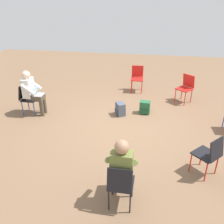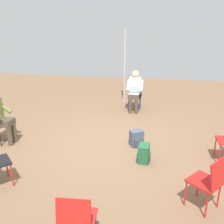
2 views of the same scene
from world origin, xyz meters
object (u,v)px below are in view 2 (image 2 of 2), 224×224
(chair_southwest, at_px, (209,180))
(backpack_by_empty_chair, at_px, (136,139))
(chair_west, at_px, (77,220))
(chair_east, at_px, (135,94))
(backpack_near_laptop_user, at_px, (144,154))
(person_with_laptop, at_px, (135,89))

(chair_southwest, distance_m, backpack_by_empty_chair, 2.22)
(chair_west, height_order, chair_east, same)
(chair_west, bearing_deg, chair_southwest, 29.27)
(chair_southwest, bearing_deg, backpack_near_laptop_user, 79.16)
(chair_west, xyz_separation_m, backpack_by_empty_chair, (2.91, -0.42, -0.34))
(person_with_laptop, height_order, backpack_by_empty_chair, person_with_laptop)
(chair_east, bearing_deg, chair_southwest, 109.38)
(chair_west, relative_size, backpack_by_empty_chair, 2.36)
(chair_east, distance_m, person_with_laptop, 0.26)
(backpack_near_laptop_user, xyz_separation_m, backpack_by_empty_chair, (0.66, 0.20, 0.00))
(chair_east, relative_size, backpack_by_empty_chair, 2.36)
(chair_west, xyz_separation_m, chair_east, (5.45, -0.13, 0.00))
(chair_east, xyz_separation_m, backpack_by_empty_chair, (-2.55, -0.29, -0.34))
(backpack_near_laptop_user, bearing_deg, person_with_laptop, 9.20)
(chair_west, distance_m, chair_east, 5.46)
(chair_east, height_order, person_with_laptop, person_with_laptop)
(person_with_laptop, bearing_deg, backpack_by_empty_chair, 97.72)
(person_with_laptop, relative_size, backpack_by_empty_chair, 3.44)
(chair_west, distance_m, backpack_near_laptop_user, 2.35)
(chair_west, height_order, person_with_laptop, person_with_laptop)
(chair_west, xyz_separation_m, backpack_near_laptop_user, (2.24, -0.62, -0.34))
(person_with_laptop, xyz_separation_m, backpack_near_laptop_user, (-3.04, -0.49, -0.53))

